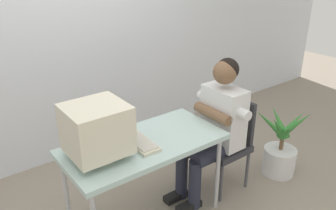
{
  "coord_description": "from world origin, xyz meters",
  "views": [
    {
      "loc": [
        -1.26,
        -1.96,
        2.09
      ],
      "look_at": [
        0.23,
        0.0,
        1.0
      ],
      "focal_mm": 37.0,
      "sensor_mm": 36.0,
      "label": 1
    }
  ],
  "objects": [
    {
      "name": "office_chair",
      "position": [
        0.9,
        -0.05,
        0.49
      ],
      "size": [
        0.41,
        0.41,
        0.87
      ],
      "color": "#4C4C51",
      "rests_on": "ground_plane"
    },
    {
      "name": "wall_back",
      "position": [
        0.3,
        1.4,
        1.5
      ],
      "size": [
        8.0,
        0.1,
        3.0
      ],
      "primitive_type": "cube",
      "color": "silver",
      "rests_on": "ground_plane"
    },
    {
      "name": "desk",
      "position": [
        0.0,
        0.0,
        0.69
      ],
      "size": [
        1.26,
        0.62,
        0.75
      ],
      "color": "#B7B7BC",
      "rests_on": "ground_plane"
    },
    {
      "name": "keyboard",
      "position": [
        -0.04,
        0.02,
        0.76
      ],
      "size": [
        0.17,
        0.44,
        0.03
      ],
      "color": "beige",
      "rests_on": "desk"
    },
    {
      "name": "person_seated",
      "position": [
        0.72,
        -0.05,
        0.7
      ],
      "size": [
        0.69,
        0.59,
        1.28
      ],
      "color": "silver",
      "rests_on": "ground_plane"
    },
    {
      "name": "potted_plant",
      "position": [
        1.46,
        -0.26,
        0.27
      ],
      "size": [
        0.57,
        0.52,
        0.74
      ],
      "color": "silver",
      "rests_on": "ground_plane"
    },
    {
      "name": "crt_monitor",
      "position": [
        -0.37,
        0.02,
        0.97
      ],
      "size": [
        0.42,
        0.39,
        0.4
      ],
      "color": "beige",
      "rests_on": "desk"
    }
  ]
}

